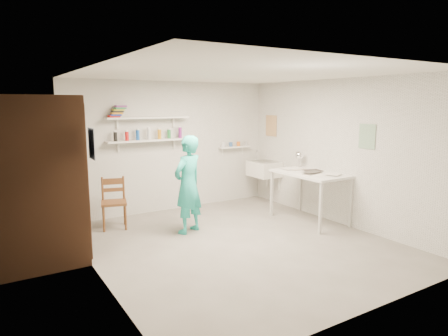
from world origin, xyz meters
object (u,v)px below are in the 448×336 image
desk_lamp (299,155)px  wooden_chair (114,203)px  work_table (310,197)px  belfast_sink (264,169)px  wall_clock (187,166)px  man (188,185)px

desk_lamp → wooden_chair: bearing=164.7°
work_table → belfast_sink: bearing=85.6°
work_table → wall_clock: bearing=158.4°
belfast_sink → wooden_chair: 3.07m
desk_lamp → belfast_sink: bearing=96.3°
man → wall_clock: size_ratio=5.56×
wall_clock → wooden_chair: 1.32m
man → work_table: (2.02, -0.56, -0.34)m
wooden_chair → desk_lamp: desk_lamp is taller
belfast_sink → desk_lamp: 0.99m
belfast_sink → wall_clock: (-2.04, -0.65, 0.31)m
wall_clock → work_table: bearing=-45.0°
man → work_table: size_ratio=1.19×
man → desk_lamp: man is taller
belfast_sink → desk_lamp: (0.10, -0.91, 0.37)m
wall_clock → work_table: wall_clock is taller
man → desk_lamp: bearing=155.2°
wooden_chair → work_table: 3.25m
wall_clock → desk_lamp: bearing=-30.2°
man → wooden_chair: size_ratio=1.80×
work_table → desk_lamp: size_ratio=8.00×
wooden_chair → belfast_sink: bearing=16.2°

